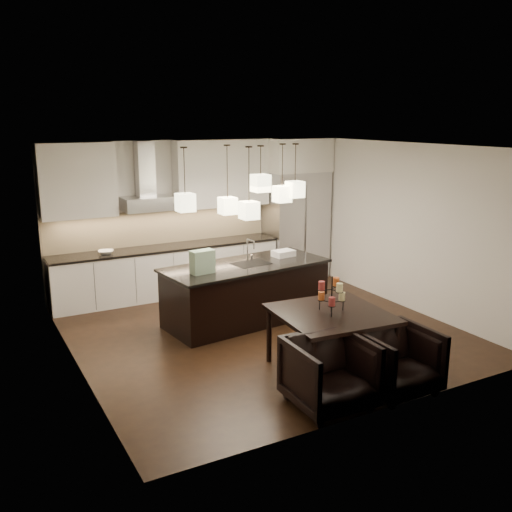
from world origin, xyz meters
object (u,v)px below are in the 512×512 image
refrigerator (296,225)px  armchair_right (397,361)px  island_body (246,294)px  armchair_left (330,374)px  dining_table (330,342)px

refrigerator → armchair_right: refrigerator is taller
island_body → armchair_left: bearing=-105.5°
island_body → armchair_right: 3.06m
refrigerator → armchair_right: bearing=-108.7°
island_body → armchair_right: (0.45, -3.02, -0.06)m
refrigerator → armchair_left: (-2.57, -4.78, -0.67)m
refrigerator → armchair_right: (-1.64, -4.86, -0.68)m
refrigerator → armchair_left: bearing=-118.2°
island_body → armchair_left: (-0.47, -2.95, -0.05)m
refrigerator → armchair_right: 5.17m
island_body → dining_table: bearing=-94.2°
refrigerator → island_body: size_ratio=0.84×
dining_table → armchair_left: 0.94m
refrigerator → dining_table: size_ratio=1.60×
island_body → armchair_right: bearing=-87.9°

